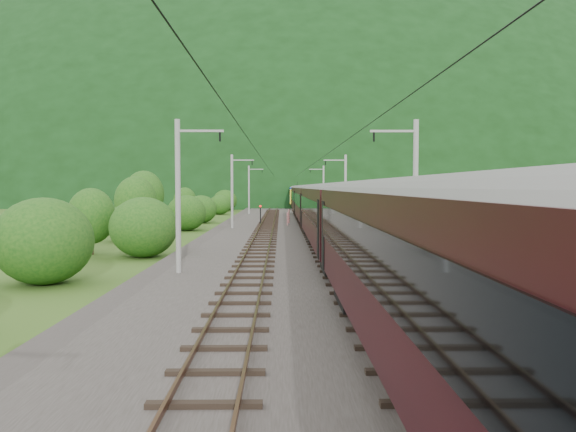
{
  "coord_description": "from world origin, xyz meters",
  "views": [
    {
      "loc": [
        -0.82,
        -29.26,
        4.81
      ],
      "look_at": [
        -0.31,
        12.97,
        2.6
      ],
      "focal_mm": 35.0,
      "sensor_mm": 36.0,
      "label": 1
    }
  ],
  "objects": [
    {
      "name": "vegetation_left",
      "position": [
        -14.06,
        21.27,
        2.44
      ],
      "size": [
        13.25,
        146.07,
        6.71
      ],
      "color": "#164612",
      "rests_on": "ground"
    },
    {
      "name": "train",
      "position": [
        2.4,
        18.44,
        3.7
      ],
      "size": [
        3.15,
        150.61,
        5.48
      ],
      "color": "black",
      "rests_on": "ground"
    },
    {
      "name": "track_right",
      "position": [
        2.4,
        10.0,
        0.37
      ],
      "size": [
        2.4,
        220.0,
        0.27
      ],
      "color": "brown",
      "rests_on": "railbed"
    },
    {
      "name": "signal",
      "position": [
        -3.36,
        38.75,
        1.63
      ],
      "size": [
        0.25,
        0.25,
        2.27
      ],
      "color": "black",
      "rests_on": "railbed"
    },
    {
      "name": "mountain_main",
      "position": [
        0.0,
        260.0,
        0.0
      ],
      "size": [
        504.0,
        360.0,
        244.0
      ],
      "primitive_type": "ellipsoid",
      "color": "black",
      "rests_on": "ground"
    },
    {
      "name": "overhead_wires",
      "position": [
        0.0,
        10.0,
        7.1
      ],
      "size": [
        4.83,
        198.0,
        0.03
      ],
      "color": "black",
      "rests_on": "ground"
    },
    {
      "name": "hazard_post_near",
      "position": [
        -0.09,
        36.01,
        1.05
      ],
      "size": [
        0.16,
        0.16,
        1.49
      ],
      "primitive_type": "cylinder",
      "color": "red",
      "rests_on": "railbed"
    },
    {
      "name": "hazard_post_far",
      "position": [
        0.11,
        39.56,
        1.16
      ],
      "size": [
        0.18,
        0.18,
        1.72
      ],
      "primitive_type": "cylinder",
      "color": "red",
      "rests_on": "railbed"
    },
    {
      "name": "railbed",
      "position": [
        0.0,
        10.0,
        0.15
      ],
      "size": [
        14.0,
        220.0,
        0.3
      ],
      "primitive_type": "cube",
      "color": "#38332D",
      "rests_on": "ground"
    },
    {
      "name": "catenary_right",
      "position": [
        6.12,
        32.0,
        4.5
      ],
      "size": [
        2.54,
        192.28,
        8.0
      ],
      "color": "gray",
      "rests_on": "railbed"
    },
    {
      "name": "catenary_left",
      "position": [
        -6.12,
        32.0,
        4.5
      ],
      "size": [
        2.54,
        192.28,
        8.0
      ],
      "color": "gray",
      "rests_on": "railbed"
    },
    {
      "name": "mountain_ridge",
      "position": [
        -120.0,
        300.0,
        0.0
      ],
      "size": [
        336.0,
        280.0,
        132.0
      ],
      "primitive_type": "ellipsoid",
      "color": "black",
      "rests_on": "ground"
    },
    {
      "name": "vegetation_right",
      "position": [
        12.08,
        22.77,
        1.33
      ],
      "size": [
        6.75,
        106.47,
        3.23
      ],
      "color": "#164612",
      "rests_on": "ground"
    },
    {
      "name": "track_left",
      "position": [
        -2.4,
        10.0,
        0.37
      ],
      "size": [
        2.4,
        220.0,
        0.27
      ],
      "color": "brown",
      "rests_on": "railbed"
    },
    {
      "name": "ground",
      "position": [
        0.0,
        0.0,
        0.0
      ],
      "size": [
        600.0,
        600.0,
        0.0
      ],
      "primitive_type": "plane",
      "color": "#34551A",
      "rests_on": "ground"
    }
  ]
}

